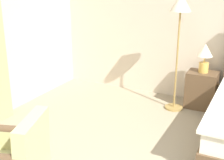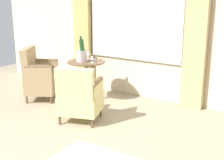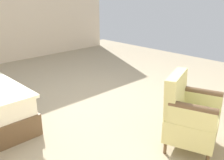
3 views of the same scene
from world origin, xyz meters
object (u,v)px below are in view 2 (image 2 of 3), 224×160
object	(u,v)px
side_table_round	(87,78)
armchair_facing_bed	(39,76)
snack_plate	(94,59)
armchair_by_window	(79,96)
wine_glass_near_bucket	(92,58)
wine_glass_near_edge	(88,53)
champagne_bucket	(82,54)

from	to	relation	value
side_table_round	armchair_facing_bed	bearing A→B (deg)	-68.30
snack_plate	armchair_by_window	bearing A→B (deg)	22.62
wine_glass_near_bucket	armchair_by_window	size ratio (longest dim) A/B	0.15
wine_glass_near_bucket	snack_plate	distance (m)	0.27
wine_glass_near_edge	snack_plate	distance (m)	0.16
wine_glass_near_bucket	armchair_facing_bed	distance (m)	1.10
wine_glass_near_bucket	armchair_facing_bed	world-z (taller)	armchair_facing_bed
armchair_by_window	side_table_round	bearing A→B (deg)	-150.20
side_table_round	armchair_by_window	bearing A→B (deg)	29.80
wine_glass_near_edge	champagne_bucket	bearing A→B (deg)	10.69
champagne_bucket	armchair_facing_bed	size ratio (longest dim) A/B	0.49
wine_glass_near_bucket	snack_plate	xyz separation A→B (m)	(-0.23, -0.12, -0.08)
wine_glass_near_edge	side_table_round	bearing A→B (deg)	26.50
wine_glass_near_bucket	armchair_facing_bed	xyz separation A→B (m)	(0.27, -0.98, -0.40)
wine_glass_near_edge	armchair_by_window	bearing A→B (deg)	29.21
side_table_round	snack_plate	xyz separation A→B (m)	(-0.18, 0.05, 0.32)
wine_glass_near_edge	snack_plate	world-z (taller)	wine_glass_near_edge
side_table_round	wine_glass_near_edge	size ratio (longest dim) A/B	5.42
champagne_bucket	armchair_facing_bed	distance (m)	0.93
wine_glass_near_edge	armchair_facing_bed	xyz separation A→B (m)	(0.50, -0.73, -0.41)
wine_glass_near_edge	armchair_by_window	world-z (taller)	wine_glass_near_edge
snack_plate	armchair_facing_bed	size ratio (longest dim) A/B	0.17
armchair_facing_bed	wine_glass_near_edge	bearing A→B (deg)	124.38
snack_plate	champagne_bucket	bearing A→B (deg)	-19.73
snack_plate	armchair_facing_bed	xyz separation A→B (m)	(0.50, -0.87, -0.32)
wine_glass_near_edge	armchair_facing_bed	bearing A→B (deg)	-55.62
champagne_bucket	wine_glass_near_bucket	distance (m)	0.21
armchair_by_window	wine_glass_near_bucket	bearing A→B (deg)	-158.96
side_table_round	armchair_by_window	world-z (taller)	armchair_by_window
side_table_round	armchair_facing_bed	distance (m)	0.88
champagne_bucket	wine_glass_near_bucket	size ratio (longest dim) A/B	3.52
wine_glass_near_bucket	snack_plate	bearing A→B (deg)	-152.63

